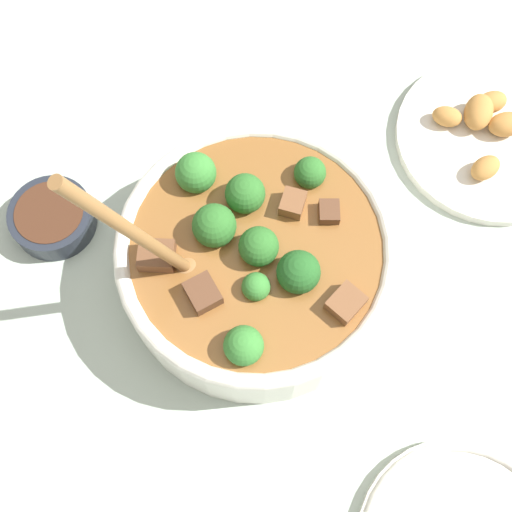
{
  "coord_description": "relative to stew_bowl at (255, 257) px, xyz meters",
  "views": [
    {
      "loc": [
        0.1,
        0.22,
        0.66
      ],
      "look_at": [
        0.0,
        0.0,
        0.05
      ],
      "focal_mm": 45.0,
      "sensor_mm": 36.0,
      "label": 1
    }
  ],
  "objects": [
    {
      "name": "ground_plane",
      "position": [
        -0.0,
        0.0,
        -0.05
      ],
      "size": [
        4.0,
        4.0,
        0.0
      ],
      "primitive_type": "plane",
      "color": "#ADBCAD"
    },
    {
      "name": "condiment_bowl",
      "position": [
        0.18,
        -0.15,
        -0.03
      ],
      "size": [
        0.09,
        0.09,
        0.03
      ],
      "color": "#232833",
      "rests_on": "ground_plane"
    },
    {
      "name": "stew_bowl",
      "position": [
        0.0,
        0.0,
        0.0
      ],
      "size": [
        0.28,
        0.28,
        0.29
      ],
      "color": "white",
      "rests_on": "ground_plane"
    },
    {
      "name": "food_plate",
      "position": [
        -0.33,
        -0.03,
        -0.04
      ],
      "size": [
        0.23,
        0.23,
        0.04
      ],
      "color": "silver",
      "rests_on": "ground_plane"
    }
  ]
}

